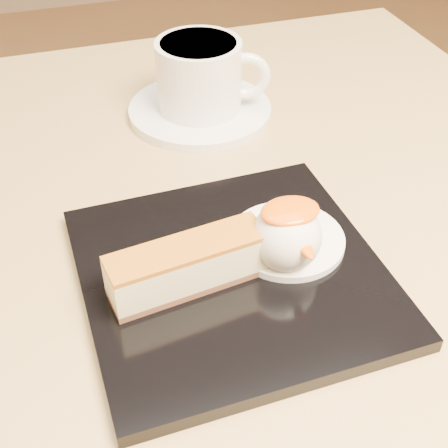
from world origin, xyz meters
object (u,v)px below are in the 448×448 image
object	(u,v)px
table	(195,360)
saucer	(200,110)
cheesecake	(188,265)
ice_cream_scoop	(287,236)
coffee_cup	(201,74)
dessert_plate	(232,275)

from	to	relation	value
table	saucer	xyz separation A→B (m)	(0.07, 0.19, 0.16)
cheesecake	ice_cream_scoop	xyz separation A→B (m)	(0.08, 0.00, 0.01)
table	ice_cream_scoop	xyz separation A→B (m)	(0.06, -0.06, 0.19)
ice_cream_scoop	cheesecake	bearing A→B (deg)	-180.00
cheesecake	coffee_cup	distance (m)	0.26
table	cheesecake	world-z (taller)	cheesecake
table	ice_cream_scoop	bearing A→B (deg)	-44.66
table	ice_cream_scoop	size ratio (longest dim) A/B	15.35
table	saucer	size ratio (longest dim) A/B	5.33
dessert_plate	cheesecake	world-z (taller)	cheesecake
table	cheesecake	size ratio (longest dim) A/B	6.75
table	dessert_plate	xyz separation A→B (m)	(0.02, -0.05, 0.16)
table	cheesecake	xyz separation A→B (m)	(-0.02, -0.06, 0.19)
saucer	coffee_cup	distance (m)	0.04
table	dessert_plate	distance (m)	0.17
saucer	dessert_plate	bearing A→B (deg)	-100.69
ice_cream_scoop	coffee_cup	xyz separation A→B (m)	(0.01, 0.25, 0.01)
saucer	cheesecake	bearing A→B (deg)	-108.00
table	dessert_plate	size ratio (longest dim) A/B	3.64
cheesecake	saucer	xyz separation A→B (m)	(0.08, 0.25, -0.03)
dessert_plate	coffee_cup	world-z (taller)	coffee_cup
saucer	coffee_cup	size ratio (longest dim) A/B	1.31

